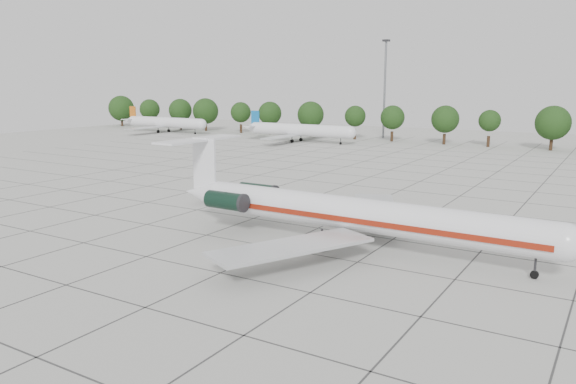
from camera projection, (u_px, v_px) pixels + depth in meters
name	position (u px, v px, depth m)	size (l,w,h in m)	color
ground	(318.00, 228.00, 57.04)	(260.00, 260.00, 0.00)	#B2B2AA
apron_joints	(376.00, 202.00, 69.61)	(170.00, 170.00, 0.02)	#383838
main_airliner	(340.00, 212.00, 50.38)	(38.23, 30.05, 8.96)	silver
bg_airliner_a	(165.00, 123.00, 165.53)	(28.24, 27.20, 7.40)	silver
bg_airliner_b	(299.00, 130.00, 138.91)	(28.24, 27.20, 7.40)	silver
tree_line	(445.00, 119.00, 133.08)	(249.86, 8.44, 10.22)	#332114
floodlight_mast	(385.00, 84.00, 146.71)	(1.60, 1.60, 25.45)	slate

